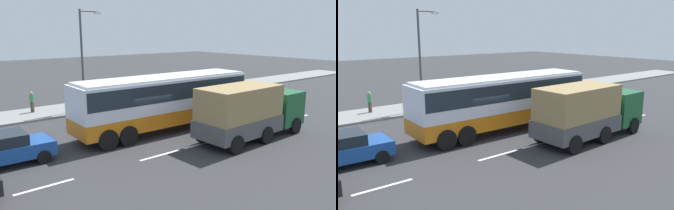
% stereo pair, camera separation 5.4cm
% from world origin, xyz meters
% --- Properties ---
extents(ground_plane, '(120.00, 120.00, 0.00)m').
position_xyz_m(ground_plane, '(0.00, 0.00, 0.00)').
color(ground_plane, '#333335').
extents(sidewalk_curb, '(80.00, 4.00, 0.15)m').
position_xyz_m(sidewalk_curb, '(0.00, 9.14, 0.07)').
color(sidewalk_curb, gray).
rests_on(sidewalk_curb, ground_plane).
extents(lane_centreline, '(33.14, 0.16, 0.01)m').
position_xyz_m(lane_centreline, '(-3.02, -3.17, 0.00)').
color(lane_centreline, white).
rests_on(lane_centreline, ground_plane).
extents(coach_bus, '(11.68, 2.88, 3.35)m').
position_xyz_m(coach_bus, '(1.80, 0.26, 2.08)').
color(coach_bus, orange).
rests_on(coach_bus, ground_plane).
extents(cargo_truck, '(7.35, 2.79, 3.10)m').
position_xyz_m(cargo_truck, '(4.42, -4.12, 1.65)').
color(cargo_truck, '#19592D').
rests_on(cargo_truck, ground_plane).
extents(car_blue_saloon, '(4.10, 2.04, 1.49)m').
position_xyz_m(car_blue_saloon, '(-7.48, 0.22, 0.79)').
color(car_blue_saloon, '#194799').
rests_on(car_blue_saloon, ground_plane).
extents(pedestrian_near_curb, '(0.32, 0.32, 1.54)m').
position_xyz_m(pedestrian_near_curb, '(-3.38, 9.53, 1.03)').
color(pedestrian_near_curb, brown).
rests_on(pedestrian_near_curb, sidewalk_curb).
extents(pedestrian_at_crossing, '(0.32, 0.32, 1.77)m').
position_xyz_m(pedestrian_at_crossing, '(3.73, 9.60, 1.18)').
color(pedestrian_at_crossing, brown).
rests_on(pedestrian_at_crossing, sidewalk_curb).
extents(street_lamp, '(1.72, 0.24, 7.41)m').
position_xyz_m(street_lamp, '(0.13, 7.86, 4.37)').
color(street_lamp, '#47474C').
rests_on(street_lamp, sidewalk_curb).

